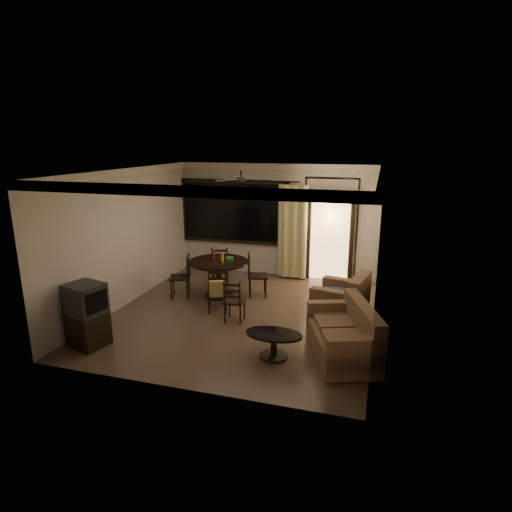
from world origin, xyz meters
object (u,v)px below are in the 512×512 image
(sofa, at_px, (346,337))
(dining_chair_south, at_px, (218,297))
(armchair, at_px, (343,303))
(coffee_table, at_px, (274,341))
(dining_table, at_px, (219,268))
(dining_chair_west, at_px, (181,284))
(dining_chair_east, at_px, (257,283))
(tv_cabinet, at_px, (87,315))
(side_chair, at_px, (235,309))
(dining_chair_north, at_px, (220,273))

(sofa, bearing_deg, dining_chair_south, 135.58)
(armchair, xyz_separation_m, coffee_table, (-0.92, -1.70, -0.11))
(dining_table, distance_m, armchair, 2.83)
(dining_chair_west, bearing_deg, dining_table, 90.07)
(dining_chair_east, bearing_deg, dining_table, 89.93)
(dining_table, bearing_deg, tv_cabinet, -113.73)
(coffee_table, distance_m, side_chair, 1.56)
(dining_chair_east, relative_size, coffee_table, 1.04)
(dining_chair_south, bearing_deg, armchair, -15.04)
(dining_table, xyz_separation_m, side_chair, (0.77, -1.19, -0.39))
(dining_table, xyz_separation_m, coffee_table, (1.83, -2.33, -0.37))
(dining_chair_south, relative_size, side_chair, 1.13)
(dining_chair_south, height_order, dining_chair_north, same)
(dining_chair_south, distance_m, tv_cabinet, 2.53)
(dining_chair_east, distance_m, tv_cabinet, 3.71)
(coffee_table, height_order, side_chair, side_chair)
(armchair, distance_m, coffee_table, 1.93)
(sofa, bearing_deg, side_chair, 139.02)
(armchair, height_order, side_chair, armchair)
(dining_table, distance_m, tv_cabinet, 3.08)
(side_chair, bearing_deg, dining_table, -59.77)
(dining_chair_south, distance_m, armchair, 2.47)
(tv_cabinet, bearing_deg, armchair, 43.07)
(dining_chair_west, bearing_deg, sofa, 45.76)
(dining_chair_west, bearing_deg, dining_chair_east, 90.00)
(coffee_table, bearing_deg, dining_chair_north, 124.17)
(dining_chair_west, height_order, dining_chair_east, same)
(coffee_table, bearing_deg, dining_chair_south, 135.48)
(dining_chair_south, xyz_separation_m, side_chair, (0.49, -0.38, -0.06))
(tv_cabinet, height_order, side_chair, tv_cabinet)
(side_chair, bearing_deg, dining_chair_south, -40.18)
(dining_chair_west, relative_size, dining_chair_south, 1.00)
(dining_chair_east, distance_m, coffee_table, 2.81)
(dining_table, xyz_separation_m, tv_cabinet, (-1.24, -2.82, -0.09))
(dining_chair_west, bearing_deg, coffee_table, 32.69)
(coffee_table, bearing_deg, side_chair, 132.63)
(dining_chair_west, distance_m, coffee_table, 3.33)
(dining_chair_east, xyz_separation_m, dining_chair_north, (-1.05, 0.47, 0.00))
(dining_chair_east, relative_size, tv_cabinet, 0.88)
(tv_cabinet, height_order, coffee_table, tv_cabinet)
(tv_cabinet, bearing_deg, side_chair, 53.39)
(dining_table, distance_m, side_chair, 1.47)
(sofa, bearing_deg, dining_chair_east, 113.00)
(dining_chair_north, bearing_deg, coffee_table, 105.00)
(dining_table, bearing_deg, sofa, -34.60)
(sofa, relative_size, armchair, 1.65)
(side_chair, bearing_deg, tv_cabinet, 36.27)
(dining_chair_west, height_order, tv_cabinet, tv_cabinet)
(tv_cabinet, bearing_deg, dining_chair_east, 71.04)
(dining_chair_west, bearing_deg, dining_chair_north, 133.24)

